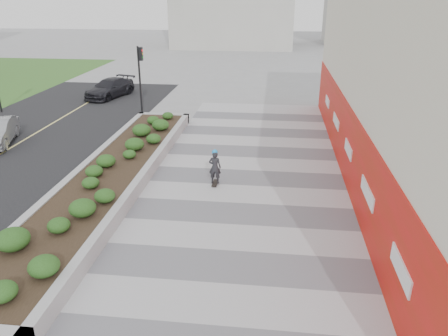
% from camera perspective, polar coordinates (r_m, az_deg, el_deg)
% --- Properties ---
extents(ground, '(160.00, 160.00, 0.00)m').
position_cam_1_polar(ground, '(11.30, 0.26, -17.95)').
color(ground, gray).
rests_on(ground, ground).
extents(walkway, '(8.00, 36.00, 0.01)m').
position_cam_1_polar(walkway, '(13.72, 1.68, -9.88)').
color(walkway, '#A8A8AD').
rests_on(walkway, ground).
extents(building, '(6.04, 24.08, 8.00)m').
position_cam_1_polar(building, '(18.86, 25.57, 9.96)').
color(building, beige).
rests_on(building, ground).
extents(planter, '(3.00, 18.00, 0.90)m').
position_cam_1_polar(planter, '(18.22, -14.64, -0.72)').
color(planter, '#9E9EA0').
rests_on(planter, ground).
extents(traffic_signal_near, '(0.33, 0.28, 4.20)m').
position_cam_1_polar(traffic_signal_near, '(27.71, -10.87, 12.41)').
color(traffic_signal_near, black).
rests_on(traffic_signal_near, ground).
extents(manhole_cover, '(0.44, 0.44, 0.01)m').
position_cam_1_polar(manhole_cover, '(13.70, 3.79, -10.00)').
color(manhole_cover, '#595654').
rests_on(manhole_cover, ground).
extents(skateboarder, '(0.51, 0.72, 1.50)m').
position_cam_1_polar(skateboarder, '(17.38, -1.19, 0.13)').
color(skateboarder, beige).
rests_on(skateboarder, ground).
extents(car_dark, '(3.01, 4.83, 1.31)m').
position_cam_1_polar(car_dark, '(33.52, -14.70, 10.06)').
color(car_dark, black).
rests_on(car_dark, ground).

